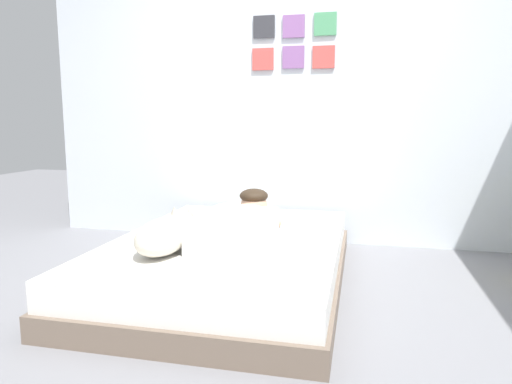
# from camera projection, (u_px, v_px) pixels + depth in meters

# --- Properties ---
(ground_plane) EXTENTS (12.79, 12.79, 0.00)m
(ground_plane) POSITION_uv_depth(u_px,v_px,m) (249.00, 311.00, 2.51)
(ground_plane) COLOR gray
(back_wall) EXTENTS (4.40, 0.12, 2.50)m
(back_wall) POSITION_uv_depth(u_px,v_px,m) (294.00, 95.00, 3.87)
(back_wall) COLOR silver
(back_wall) RESTS_ON ground
(bed) EXTENTS (1.42, 2.09, 0.30)m
(bed) POSITION_uv_depth(u_px,v_px,m) (230.00, 260.00, 2.95)
(bed) COLOR #726051
(bed) RESTS_ON ground
(pillow) EXTENTS (0.52, 0.32, 0.11)m
(pillow) POSITION_uv_depth(u_px,v_px,m) (244.00, 209.00, 3.58)
(pillow) COLOR white
(pillow) RESTS_ON bed
(person_lying) EXTENTS (0.43, 0.92, 0.27)m
(person_lying) POSITION_uv_depth(u_px,v_px,m) (241.00, 223.00, 2.87)
(person_lying) COLOR white
(person_lying) RESTS_ON bed
(dog) EXTENTS (0.26, 0.57, 0.21)m
(dog) POSITION_uv_depth(u_px,v_px,m) (166.00, 234.00, 2.58)
(dog) COLOR beige
(dog) RESTS_ON bed
(coffee_cup) EXTENTS (0.12, 0.09, 0.07)m
(coffee_cup) POSITION_uv_depth(u_px,v_px,m) (257.00, 221.00, 3.24)
(coffee_cup) COLOR white
(coffee_cup) RESTS_ON bed
(cell_phone) EXTENTS (0.07, 0.14, 0.01)m
(cell_phone) POSITION_uv_depth(u_px,v_px,m) (248.00, 244.00, 2.74)
(cell_phone) COLOR black
(cell_phone) RESTS_ON bed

